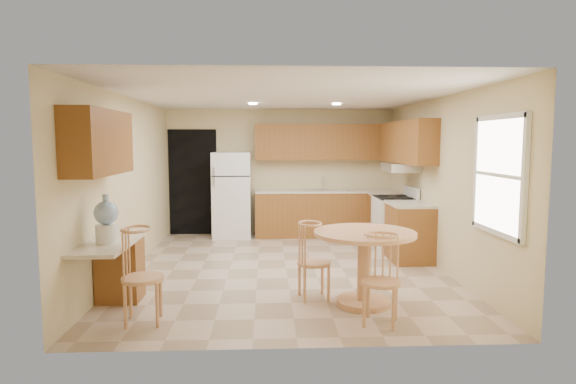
{
  "coord_description": "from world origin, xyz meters",
  "views": [
    {
      "loc": [
        -0.28,
        -6.91,
        1.86
      ],
      "look_at": [
        0.04,
        0.3,
        1.1
      ],
      "focal_mm": 30.0,
      "sensor_mm": 36.0,
      "label": 1
    }
  ],
  "objects_px": {
    "dining_table": "(364,257)",
    "water_crock": "(106,221)",
    "chair_desk": "(140,268)",
    "refrigerator": "(232,195)",
    "chair_table_a": "(315,255)",
    "stove": "(395,223)",
    "chair_table_b": "(383,273)"
  },
  "relations": [
    {
      "from": "chair_table_b",
      "to": "water_crock",
      "type": "xyz_separation_m",
      "value": [
        -2.88,
        0.56,
        0.45
      ]
    },
    {
      "from": "chair_table_b",
      "to": "dining_table",
      "type": "bearing_deg",
      "value": -66.14
    },
    {
      "from": "dining_table",
      "to": "water_crock",
      "type": "xyz_separation_m",
      "value": [
        -2.83,
        -0.12,
        0.45
      ]
    },
    {
      "from": "chair_table_a",
      "to": "water_crock",
      "type": "xyz_separation_m",
      "value": [
        -2.28,
        -0.28,
        0.46
      ]
    },
    {
      "from": "stove",
      "to": "dining_table",
      "type": "distance_m",
      "value": 3.0
    },
    {
      "from": "chair_table_b",
      "to": "stove",
      "type": "bearing_deg",
      "value": -87.21
    },
    {
      "from": "stove",
      "to": "water_crock",
      "type": "distance_m",
      "value": 4.92
    },
    {
      "from": "chair_desk",
      "to": "chair_table_a",
      "type": "bearing_deg",
      "value": 104.67
    },
    {
      "from": "stove",
      "to": "chair_table_b",
      "type": "distance_m",
      "value": 3.62
    },
    {
      "from": "water_crock",
      "to": "dining_table",
      "type": "bearing_deg",
      "value": 2.39
    },
    {
      "from": "dining_table",
      "to": "chair_table_b",
      "type": "relative_size",
      "value": 1.25
    },
    {
      "from": "stove",
      "to": "chair_desk",
      "type": "height_order",
      "value": "stove"
    },
    {
      "from": "refrigerator",
      "to": "chair_desk",
      "type": "relative_size",
      "value": 1.69
    },
    {
      "from": "refrigerator",
      "to": "chair_table_a",
      "type": "xyz_separation_m",
      "value": [
        1.23,
        -3.85,
        -0.28
      ]
    },
    {
      "from": "dining_table",
      "to": "chair_table_a",
      "type": "distance_m",
      "value": 0.57
    },
    {
      "from": "dining_table",
      "to": "chair_table_b",
      "type": "height_order",
      "value": "chair_table_b"
    },
    {
      "from": "chair_table_a",
      "to": "chair_table_b",
      "type": "height_order",
      "value": "chair_table_b"
    },
    {
      "from": "refrigerator",
      "to": "chair_table_a",
      "type": "distance_m",
      "value": 4.05
    },
    {
      "from": "chair_table_a",
      "to": "chair_desk",
      "type": "xyz_separation_m",
      "value": [
        -1.83,
        -0.69,
        0.05
      ]
    },
    {
      "from": "chair_desk",
      "to": "water_crock",
      "type": "xyz_separation_m",
      "value": [
        -0.45,
        0.41,
        0.41
      ]
    },
    {
      "from": "refrigerator",
      "to": "chair_desk",
      "type": "xyz_separation_m",
      "value": [
        -0.6,
        -4.54,
        -0.23
      ]
    },
    {
      "from": "dining_table",
      "to": "water_crock",
      "type": "bearing_deg",
      "value": -177.61
    },
    {
      "from": "chair_table_a",
      "to": "water_crock",
      "type": "bearing_deg",
      "value": -91.28
    },
    {
      "from": "refrigerator",
      "to": "stove",
      "type": "xyz_separation_m",
      "value": [
        2.88,
        -1.22,
        -0.36
      ]
    },
    {
      "from": "water_crock",
      "to": "stove",
      "type": "bearing_deg",
      "value": 36.56
    },
    {
      "from": "chair_table_b",
      "to": "water_crock",
      "type": "height_order",
      "value": "water_crock"
    },
    {
      "from": "dining_table",
      "to": "chair_table_a",
      "type": "xyz_separation_m",
      "value": [
        -0.55,
        0.16,
        -0.01
      ]
    },
    {
      "from": "refrigerator",
      "to": "water_crock",
      "type": "relative_size",
      "value": 3.12
    },
    {
      "from": "chair_desk",
      "to": "water_crock",
      "type": "height_order",
      "value": "water_crock"
    },
    {
      "from": "chair_table_a",
      "to": "chair_desk",
      "type": "bearing_deg",
      "value": -77.5
    },
    {
      "from": "stove",
      "to": "water_crock",
      "type": "relative_size",
      "value": 2.06
    },
    {
      "from": "stove",
      "to": "chair_table_a",
      "type": "xyz_separation_m",
      "value": [
        -1.65,
        -2.63,
        0.08
      ]
    }
  ]
}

